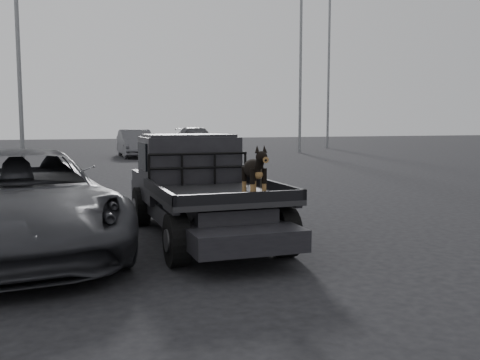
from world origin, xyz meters
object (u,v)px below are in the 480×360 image
object	(u,v)px
parked_suv	(20,201)
distant_car_b	(195,139)
floodlight_mid	(301,42)
distant_car_a	(136,143)
floodlight_far	(329,39)
flatbed_ute	(202,212)
dog	(254,173)

from	to	relation	value
parked_suv	distant_car_b	distance (m)	30.59
parked_suv	floodlight_mid	size ratio (longest dim) A/B	0.43
distant_car_a	floodlight_far	size ratio (longest dim) A/B	0.31
distant_car_b	parked_suv	bearing A→B (deg)	-107.35
floodlight_mid	floodlight_far	xyz separation A→B (m)	(4.74, 4.92, 1.10)
flatbed_ute	floodlight_mid	xyz separation A→B (m)	(12.97, 23.21, 6.77)
dog	floodlight_mid	bearing A→B (deg)	63.09
distant_car_b	floodlight_mid	xyz separation A→B (m)	(5.68, -5.55, 6.41)
floodlight_mid	floodlight_far	bearing A→B (deg)	46.10
flatbed_ute	dog	distance (m)	1.91
dog	parked_suv	distance (m)	3.69
parked_suv	distant_car_a	distance (m)	23.06
dog	distant_car_b	world-z (taller)	dog
dog	distant_car_b	bearing A→B (deg)	77.13
distant_car_a	floodlight_far	distance (m)	18.27
flatbed_ute	parked_suv	distance (m)	2.97
parked_suv	floodlight_mid	distance (m)	28.92
dog	distant_car_a	world-z (taller)	dog
distant_car_a	distant_car_b	distance (m)	8.19
dog	floodlight_mid	xyz separation A→B (m)	(12.64, 24.90, 5.94)
dog	distant_car_a	xyz separation A→B (m)	(1.74, 24.14, -0.49)
distant_car_a	flatbed_ute	bearing A→B (deg)	-95.10
flatbed_ute	floodlight_far	bearing A→B (deg)	57.81
floodlight_mid	floodlight_far	distance (m)	6.92
flatbed_ute	floodlight_far	size ratio (longest dim) A/B	0.35
distant_car_b	floodlight_far	bearing A→B (deg)	-1.25
distant_car_b	floodlight_far	world-z (taller)	floodlight_far
floodlight_far	flatbed_ute	bearing A→B (deg)	-122.19
distant_car_a	floodlight_mid	distance (m)	12.68
flatbed_ute	parked_suv	size ratio (longest dim) A/B	0.94
distant_car_a	floodlight_far	bearing A→B (deg)	20.17
flatbed_ute	distant_car_b	xyz separation A→B (m)	(7.29, 28.76, 0.37)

